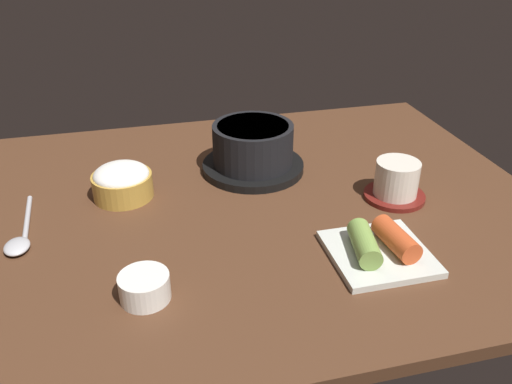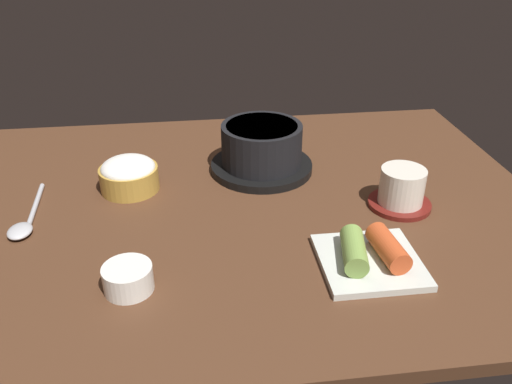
{
  "view_description": "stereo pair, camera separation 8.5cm",
  "coord_description": "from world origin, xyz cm",
  "px_view_note": "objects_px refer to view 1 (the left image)",
  "views": [
    {
      "loc": [
        -15.88,
        -74.05,
        46.68
      ],
      "look_at": [
        2.0,
        -2.0,
        5.0
      ],
      "focal_mm": 37.28,
      "sensor_mm": 36.0,
      "label": 1
    },
    {
      "loc": [
        -7.52,
        -75.62,
        46.68
      ],
      "look_at": [
        2.0,
        -2.0,
        5.0
      ],
      "focal_mm": 37.28,
      "sensor_mm": 36.0,
      "label": 2
    }
  ],
  "objects_px": {
    "tea_cup_with_saucer": "(396,181)",
    "side_bowl_near": "(144,286)",
    "kimchi_plate": "(379,248)",
    "spoon": "(20,238)",
    "rice_bowl": "(122,181)",
    "stone_pot": "(253,149)"
  },
  "relations": [
    {
      "from": "rice_bowl",
      "to": "kimchi_plate",
      "type": "height_order",
      "value": "rice_bowl"
    },
    {
      "from": "kimchi_plate",
      "to": "spoon",
      "type": "xyz_separation_m",
      "value": [
        -0.5,
        0.16,
        -0.01
      ]
    },
    {
      "from": "kimchi_plate",
      "to": "side_bowl_near",
      "type": "height_order",
      "value": "kimchi_plate"
    },
    {
      "from": "rice_bowl",
      "to": "tea_cup_with_saucer",
      "type": "relative_size",
      "value": 0.98
    },
    {
      "from": "tea_cup_with_saucer",
      "to": "spoon",
      "type": "xyz_separation_m",
      "value": [
        -0.59,
        0.01,
        -0.03
      ]
    },
    {
      "from": "stone_pot",
      "to": "spoon",
      "type": "height_order",
      "value": "stone_pot"
    },
    {
      "from": "stone_pot",
      "to": "spoon",
      "type": "distance_m",
      "value": 0.41
    },
    {
      "from": "rice_bowl",
      "to": "side_bowl_near",
      "type": "xyz_separation_m",
      "value": [
        0.02,
        -0.27,
        -0.01
      ]
    },
    {
      "from": "tea_cup_with_saucer",
      "to": "side_bowl_near",
      "type": "xyz_separation_m",
      "value": [
        -0.42,
        -0.16,
        -0.01
      ]
    },
    {
      "from": "rice_bowl",
      "to": "tea_cup_with_saucer",
      "type": "xyz_separation_m",
      "value": [
        0.44,
        -0.11,
        0.0
      ]
    },
    {
      "from": "stone_pot",
      "to": "kimchi_plate",
      "type": "relative_size",
      "value": 1.37
    },
    {
      "from": "stone_pot",
      "to": "side_bowl_near",
      "type": "bearing_deg",
      "value": -124.48
    },
    {
      "from": "tea_cup_with_saucer",
      "to": "kimchi_plate",
      "type": "height_order",
      "value": "tea_cup_with_saucer"
    },
    {
      "from": "kimchi_plate",
      "to": "tea_cup_with_saucer",
      "type": "bearing_deg",
      "value": 56.23
    },
    {
      "from": "stone_pot",
      "to": "kimchi_plate",
      "type": "height_order",
      "value": "stone_pot"
    },
    {
      "from": "stone_pot",
      "to": "spoon",
      "type": "relative_size",
      "value": 1.08
    },
    {
      "from": "stone_pot",
      "to": "rice_bowl",
      "type": "xyz_separation_m",
      "value": [
        -0.24,
        -0.04,
        -0.01
      ]
    },
    {
      "from": "spoon",
      "to": "kimchi_plate",
      "type": "bearing_deg",
      "value": -18.01
    },
    {
      "from": "tea_cup_with_saucer",
      "to": "spoon",
      "type": "relative_size",
      "value": 0.59
    },
    {
      "from": "spoon",
      "to": "side_bowl_near",
      "type": "bearing_deg",
      "value": -45.14
    },
    {
      "from": "kimchi_plate",
      "to": "rice_bowl",
      "type": "bearing_deg",
      "value": 142.72
    },
    {
      "from": "rice_bowl",
      "to": "tea_cup_with_saucer",
      "type": "distance_m",
      "value": 0.46
    }
  ]
}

